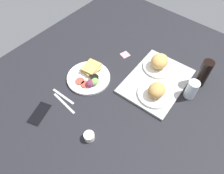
# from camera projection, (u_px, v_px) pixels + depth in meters

# --- Properties ---
(ground_plane) EXTENTS (1.90, 1.50, 0.03)m
(ground_plane) POSITION_uv_depth(u_px,v_px,m) (110.00, 88.00, 1.32)
(ground_plane) COLOR black
(serving_tray) EXTENTS (0.47, 0.35, 0.02)m
(serving_tray) POSITION_uv_depth(u_px,v_px,m) (156.00, 81.00, 1.32)
(serving_tray) COLOR #B2B2AD
(serving_tray) RESTS_ON ground_plane
(bread_plate_near) EXTENTS (0.20, 0.20, 0.10)m
(bread_plate_near) POSITION_uv_depth(u_px,v_px,m) (159.00, 63.00, 1.35)
(bread_plate_near) COLOR white
(bread_plate_near) RESTS_ON serving_tray
(bread_plate_far) EXTENTS (0.21, 0.21, 0.09)m
(bread_plate_far) POSITION_uv_depth(u_px,v_px,m) (156.00, 92.00, 1.22)
(bread_plate_far) COLOR white
(bread_plate_far) RESTS_ON serving_tray
(plate_with_salad) EXTENTS (0.27, 0.27, 0.05)m
(plate_with_salad) POSITION_uv_depth(u_px,v_px,m) (90.00, 76.00, 1.33)
(plate_with_salad) COLOR white
(plate_with_salad) RESTS_ON ground_plane
(drinking_glass) EXTENTS (0.07, 0.07, 0.12)m
(drinking_glass) POSITION_uv_depth(u_px,v_px,m) (192.00, 89.00, 1.22)
(drinking_glass) COLOR silver
(drinking_glass) RESTS_ON ground_plane
(soda_bottle) EXTENTS (0.06, 0.06, 0.19)m
(soda_bottle) POSITION_uv_depth(u_px,v_px,m) (204.00, 74.00, 1.24)
(soda_bottle) COLOR black
(soda_bottle) RESTS_ON ground_plane
(espresso_cup) EXTENTS (0.06, 0.06, 0.04)m
(espresso_cup) POSITION_uv_depth(u_px,v_px,m) (89.00, 136.00, 1.08)
(espresso_cup) COLOR silver
(espresso_cup) RESTS_ON ground_plane
(fork) EXTENTS (0.02, 0.17, 0.01)m
(fork) POSITION_uv_depth(u_px,v_px,m) (63.00, 96.00, 1.26)
(fork) COLOR #B7B7BC
(fork) RESTS_ON ground_plane
(knife) EXTENTS (0.03, 0.19, 0.01)m
(knife) POSITION_uv_depth(u_px,v_px,m) (64.00, 103.00, 1.23)
(knife) COLOR #B7B7BC
(knife) RESTS_ON ground_plane
(cell_phone) EXTENTS (0.16, 0.11, 0.01)m
(cell_phone) POSITION_uv_depth(u_px,v_px,m) (39.00, 113.00, 1.18)
(cell_phone) COLOR black
(cell_phone) RESTS_ON ground_plane
(sticky_note) EXTENTS (0.07, 0.07, 0.00)m
(sticky_note) POSITION_uv_depth(u_px,v_px,m) (125.00, 55.00, 1.47)
(sticky_note) COLOR pink
(sticky_note) RESTS_ON ground_plane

